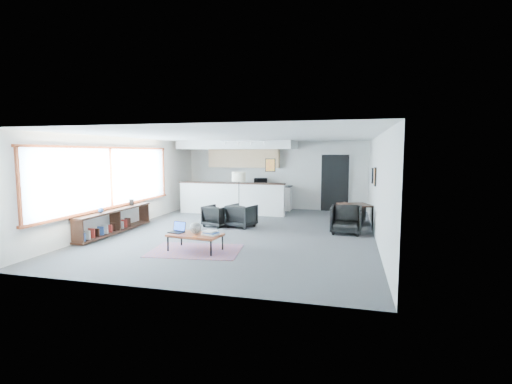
% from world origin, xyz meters
% --- Properties ---
extents(room, '(7.02, 9.02, 2.62)m').
position_xyz_m(room, '(0.00, 0.00, 1.30)').
color(room, '#464648').
rests_on(room, ground).
extents(window, '(0.10, 5.95, 1.66)m').
position_xyz_m(window, '(-3.46, -0.90, 1.46)').
color(window, '#8CBFFF').
rests_on(window, room).
extents(console, '(0.35, 3.00, 0.80)m').
position_xyz_m(console, '(-3.30, -1.05, 0.33)').
color(console, black).
rests_on(console, floor).
extents(kitchenette, '(4.20, 1.96, 2.60)m').
position_xyz_m(kitchenette, '(-1.20, 3.71, 1.38)').
color(kitchenette, white).
rests_on(kitchenette, floor).
extents(doorway, '(1.10, 0.12, 2.15)m').
position_xyz_m(doorway, '(2.30, 4.42, 1.07)').
color(doorway, black).
rests_on(doorway, room).
extents(track_light, '(1.60, 0.07, 0.15)m').
position_xyz_m(track_light, '(-0.59, 2.20, 2.53)').
color(track_light, silver).
rests_on(track_light, room).
extents(wall_art_lower, '(0.03, 0.38, 0.48)m').
position_xyz_m(wall_art_lower, '(3.47, 0.40, 1.55)').
color(wall_art_lower, black).
rests_on(wall_art_lower, room).
extents(wall_art_upper, '(0.03, 0.34, 0.44)m').
position_xyz_m(wall_art_upper, '(3.47, 1.70, 1.50)').
color(wall_art_upper, black).
rests_on(wall_art_upper, room).
extents(kilim_rug, '(2.12, 1.57, 0.01)m').
position_xyz_m(kilim_rug, '(-0.44, -2.20, 0.01)').
color(kilim_rug, '#6C4053').
rests_on(kilim_rug, floor).
extents(coffee_table, '(1.23, 0.77, 0.38)m').
position_xyz_m(coffee_table, '(-0.44, -2.20, 0.35)').
color(coffee_table, brown).
rests_on(coffee_table, floor).
extents(laptop, '(0.38, 0.34, 0.24)m').
position_xyz_m(laptop, '(-0.90, -2.12, 0.45)').
color(laptop, black).
rests_on(laptop, coffee_table).
extents(ceramic_pot, '(0.26, 0.26, 0.26)m').
position_xyz_m(ceramic_pot, '(-0.45, -2.16, 0.51)').
color(ceramic_pot, gray).
rests_on(ceramic_pot, coffee_table).
extents(book_stack, '(0.38, 0.34, 0.10)m').
position_xyz_m(book_stack, '(-0.08, -2.20, 0.42)').
color(book_stack, silver).
rests_on(book_stack, coffee_table).
extents(coaster, '(0.10, 0.10, 0.01)m').
position_xyz_m(coaster, '(-0.34, -2.46, 0.38)').
color(coaster, '#E5590C').
rests_on(coaster, coffee_table).
extents(armchair_left, '(0.82, 0.80, 0.69)m').
position_xyz_m(armchair_left, '(-0.94, 0.53, 0.34)').
color(armchair_left, black).
rests_on(armchair_left, floor).
extents(armchair_right, '(0.87, 0.84, 0.74)m').
position_xyz_m(armchair_right, '(-0.20, 0.60, 0.37)').
color(armchair_right, black).
rests_on(armchair_right, floor).
extents(floor_lamp, '(0.51, 0.51, 1.55)m').
position_xyz_m(floor_lamp, '(-0.60, 1.65, 1.35)').
color(floor_lamp, black).
rests_on(floor_lamp, floor).
extents(dining_table, '(1.08, 1.08, 0.70)m').
position_xyz_m(dining_table, '(3.00, 1.24, 0.64)').
color(dining_table, black).
rests_on(dining_table, floor).
extents(dining_chair_near, '(0.70, 0.66, 0.70)m').
position_xyz_m(dining_chair_near, '(2.77, 0.45, 0.35)').
color(dining_chair_near, black).
rests_on(dining_chair_near, floor).
extents(dining_chair_far, '(0.69, 0.66, 0.60)m').
position_xyz_m(dining_chair_far, '(2.94, 1.98, 0.30)').
color(dining_chair_far, black).
rests_on(dining_chair_far, floor).
extents(microwave, '(0.53, 0.35, 0.33)m').
position_xyz_m(microwave, '(-0.48, 4.15, 1.10)').
color(microwave, black).
rests_on(microwave, kitchenette).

